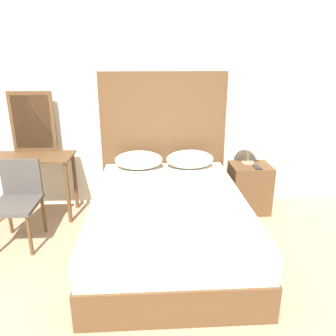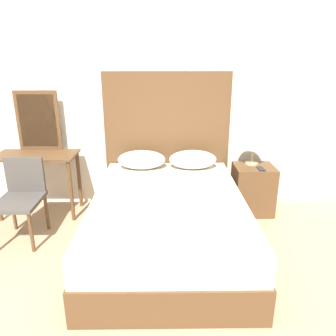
# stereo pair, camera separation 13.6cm
# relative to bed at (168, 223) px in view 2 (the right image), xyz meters

# --- Properties ---
(wall_back) EXTENTS (10.00, 0.06, 2.70)m
(wall_back) POSITION_rel_bed_xyz_m (-0.08, 1.15, 1.07)
(wall_back) COLOR silver
(wall_back) RESTS_ON ground_plane
(bed) EXTENTS (1.45, 2.10, 0.56)m
(bed) POSITION_rel_bed_xyz_m (0.00, 0.00, 0.00)
(bed) COLOR brown
(bed) RESTS_ON ground_plane
(headboard) EXTENTS (1.53, 0.05, 1.66)m
(headboard) POSITION_rel_bed_xyz_m (0.00, 1.08, 0.56)
(headboard) COLOR brown
(headboard) RESTS_ON ground_plane
(pillow_left) EXTENTS (0.56, 0.34, 0.22)m
(pillow_left) POSITION_rel_bed_xyz_m (-0.30, 0.83, 0.39)
(pillow_left) COLOR silver
(pillow_left) RESTS_ON bed
(pillow_right) EXTENTS (0.56, 0.34, 0.22)m
(pillow_right) POSITION_rel_bed_xyz_m (0.30, 0.83, 0.39)
(pillow_right) COLOR silver
(pillow_right) RESTS_ON bed
(phone_on_bed) EXTENTS (0.16, 0.14, 0.01)m
(phone_on_bed) POSITION_rel_bed_xyz_m (-0.03, 0.19, 0.29)
(phone_on_bed) COLOR #B7B7BC
(phone_on_bed) RESTS_ON bed
(nightstand) EXTENTS (0.47, 0.41, 0.59)m
(nightstand) POSITION_rel_bed_xyz_m (1.04, 0.79, 0.02)
(nightstand) COLOR brown
(nightstand) RESTS_ON ground_plane
(table_lamp) EXTENTS (0.32, 0.32, 0.34)m
(table_lamp) POSITION_rel_bed_xyz_m (1.02, 0.88, 0.57)
(table_lamp) COLOR tan
(table_lamp) RESTS_ON nightstand
(phone_on_nightstand) EXTENTS (0.07, 0.15, 0.01)m
(phone_on_nightstand) POSITION_rel_bed_xyz_m (1.08, 0.69, 0.32)
(phone_on_nightstand) COLOR black
(phone_on_nightstand) RESTS_ON nightstand
(vanity_desk) EXTENTS (0.93, 0.46, 0.75)m
(vanity_desk) POSITION_rel_bed_xyz_m (-1.53, 0.79, 0.33)
(vanity_desk) COLOR brown
(vanity_desk) RESTS_ON ground_plane
(vanity_mirror) EXTENTS (0.50, 0.03, 0.70)m
(vanity_mirror) POSITION_rel_bed_xyz_m (-1.53, 1.00, 0.83)
(vanity_mirror) COLOR brown
(vanity_mirror) RESTS_ON vanity_desk
(chair) EXTENTS (0.42, 0.50, 0.83)m
(chair) POSITION_rel_bed_xyz_m (-1.51, 0.25, 0.20)
(chair) COLOR #4C4742
(chair) RESTS_ON ground_plane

